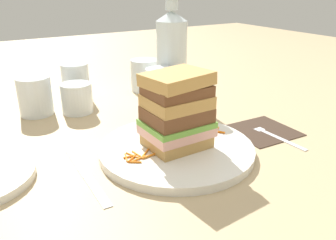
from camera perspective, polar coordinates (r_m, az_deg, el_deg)
name	(u,v)px	position (r m, az deg, el deg)	size (l,w,h in m)	color
ground_plane	(174,145)	(0.68, 1.04, -4.13)	(3.00, 3.00, 0.00)	tan
main_plate	(176,149)	(0.64, 1.39, -4.78)	(0.29, 0.29, 0.02)	white
sandwich	(177,111)	(0.61, 1.44, 1.47)	(0.12, 0.10, 0.14)	tan
carrot_shred_0	(126,158)	(0.60, -6.92, -6.15)	(0.00, 0.00, 0.03)	orange
carrot_shred_1	(132,155)	(0.61, -5.92, -5.78)	(0.00, 0.00, 0.03)	orange
carrot_shred_2	(148,156)	(0.60, -3.24, -5.96)	(0.00, 0.00, 0.03)	orange
carrot_shred_3	(131,159)	(0.59, -6.04, -6.41)	(0.00, 0.00, 0.02)	orange
carrot_shred_4	(145,153)	(0.61, -3.74, -5.42)	(0.00, 0.00, 0.03)	orange
carrot_shred_5	(130,157)	(0.60, -6.30, -5.99)	(0.00, 0.00, 0.02)	orange
carrot_shred_6	(136,154)	(0.61, -5.25, -5.53)	(0.00, 0.00, 0.02)	orange
carrot_shred_7	(135,162)	(0.58, -5.37, -6.91)	(0.00, 0.00, 0.02)	orange
carrot_shred_8	(138,159)	(0.59, -4.92, -6.40)	(0.00, 0.00, 0.03)	orange
carrot_shred_9	(208,132)	(0.69, 6.68, -2.03)	(0.00, 0.00, 0.03)	orange
carrot_shred_10	(208,131)	(0.70, 6.61, -1.83)	(0.00, 0.00, 0.03)	orange
carrot_shred_11	(203,133)	(0.69, 5.82, -2.18)	(0.00, 0.00, 0.02)	orange
carrot_shred_12	(217,132)	(0.70, 8.11, -1.89)	(0.00, 0.00, 0.03)	orange
carrot_shred_13	(217,130)	(0.71, 8.05, -1.68)	(0.00, 0.00, 0.03)	orange
napkin_dark	(262,130)	(0.76, 15.25, -1.67)	(0.13, 0.12, 0.00)	#38281E
fork	(271,133)	(0.75, 16.52, -2.02)	(0.02, 0.17, 0.00)	silver
knife	(88,177)	(0.59, -13.04, -9.07)	(0.02, 0.20, 0.00)	silver
juice_glass	(161,90)	(0.86, -1.24, 4.98)	(0.07, 0.07, 0.10)	white
water_bottle	(172,55)	(0.91, 0.59, 10.66)	(0.08, 0.08, 0.27)	silver
empty_tumbler_0	(77,98)	(0.86, -14.76, 3.51)	(0.07, 0.07, 0.07)	silver
empty_tumbler_1	(35,96)	(0.87, -21.04, 3.71)	(0.08, 0.08, 0.09)	silver
empty_tumbler_2	(76,82)	(0.95, -14.93, 6.06)	(0.07, 0.07, 0.10)	silver
empty_tumbler_3	(145,75)	(1.00, -3.86, 7.36)	(0.08, 0.08, 0.09)	silver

